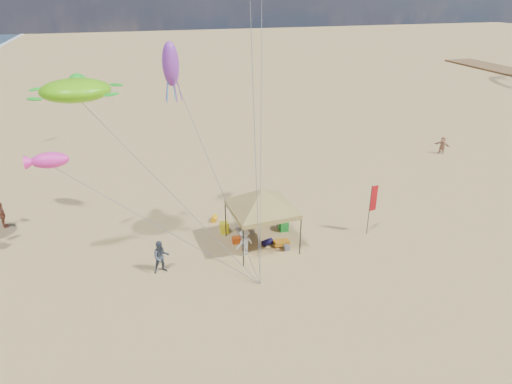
% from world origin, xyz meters
% --- Properties ---
extents(ground, '(280.00, 280.00, 0.00)m').
position_xyz_m(ground, '(0.00, 0.00, 0.00)').
color(ground, tan).
rests_on(ground, ground).
extents(canopy_tent, '(6.73, 6.73, 4.16)m').
position_xyz_m(canopy_tent, '(0.66, 4.12, 3.46)').
color(canopy_tent, black).
rests_on(canopy_tent, ground).
extents(feather_flag, '(0.49, 0.11, 3.23)m').
position_xyz_m(feather_flag, '(7.36, 3.63, 2.15)').
color(feather_flag, black).
rests_on(feather_flag, ground).
extents(cooler_red, '(0.54, 0.38, 0.38)m').
position_xyz_m(cooler_red, '(-0.68, 4.74, 0.19)').
color(cooler_red, '#C0450F').
rests_on(cooler_red, ground).
extents(cooler_blue, '(0.54, 0.38, 0.38)m').
position_xyz_m(cooler_blue, '(3.23, 7.62, 0.19)').
color(cooler_blue, '#1D1294').
rests_on(cooler_blue, ground).
extents(bag_navy, '(0.69, 0.54, 0.36)m').
position_xyz_m(bag_navy, '(0.99, 4.04, 0.18)').
color(bag_navy, '#120D3A').
rests_on(bag_navy, ground).
extents(bag_orange, '(0.54, 0.69, 0.36)m').
position_xyz_m(bag_orange, '(-1.45, 7.74, 0.18)').
color(bag_orange, '#F8A70D').
rests_on(bag_orange, ground).
extents(chair_green, '(0.50, 0.50, 0.70)m').
position_xyz_m(chair_green, '(2.44, 5.37, 0.35)').
color(chair_green, green).
rests_on(chair_green, ground).
extents(chair_yellow, '(0.50, 0.50, 0.70)m').
position_xyz_m(chair_yellow, '(-1.14, 6.10, 0.35)').
color(chair_yellow, '#FFF21C').
rests_on(chair_yellow, ground).
extents(crate_grey, '(0.34, 0.30, 0.28)m').
position_xyz_m(crate_grey, '(1.89, 3.23, 0.14)').
color(crate_grey, slate).
rests_on(crate_grey, ground).
extents(beach_cart, '(0.90, 0.50, 0.24)m').
position_xyz_m(beach_cart, '(1.75, 3.73, 0.20)').
color(beach_cart, orange).
rests_on(beach_cart, ground).
extents(person_near_a, '(0.63, 0.47, 1.56)m').
position_xyz_m(person_near_a, '(-0.47, 3.87, 0.78)').
color(person_near_a, '#A27F5C').
rests_on(person_near_a, ground).
extents(person_near_b, '(0.97, 0.80, 1.83)m').
position_xyz_m(person_near_b, '(-5.16, 3.00, 0.92)').
color(person_near_b, '#3B4451').
rests_on(person_near_b, ground).
extents(person_near_c, '(1.20, 0.96, 1.62)m').
position_xyz_m(person_near_c, '(-0.57, 3.37, 0.81)').
color(person_near_c, white).
rests_on(person_near_c, ground).
extents(person_far_a, '(0.79, 1.09, 1.72)m').
position_xyz_m(person_far_a, '(-14.24, 10.53, 0.86)').
color(person_far_a, '#A85A40').
rests_on(person_far_a, ground).
extents(person_far_c, '(1.24, 1.41, 1.54)m').
position_xyz_m(person_far_c, '(20.65, 14.65, 0.77)').
color(person_far_c, tan).
rests_on(person_far_c, ground).
extents(turtle_kite, '(3.78, 3.29, 1.09)m').
position_xyz_m(turtle_kite, '(-8.22, 5.41, 9.28)').
color(turtle_kite, '#60D10B').
rests_on(turtle_kite, ground).
extents(fish_kite, '(1.97, 1.52, 0.78)m').
position_xyz_m(fish_kite, '(-9.88, 5.07, 6.04)').
color(fish_kite, '#FF2BB2').
rests_on(fish_kite, ground).
extents(squid_kite, '(0.95, 0.95, 2.44)m').
position_xyz_m(squid_kite, '(-3.39, 8.29, 9.85)').
color(squid_kite, purple).
rests_on(squid_kite, ground).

